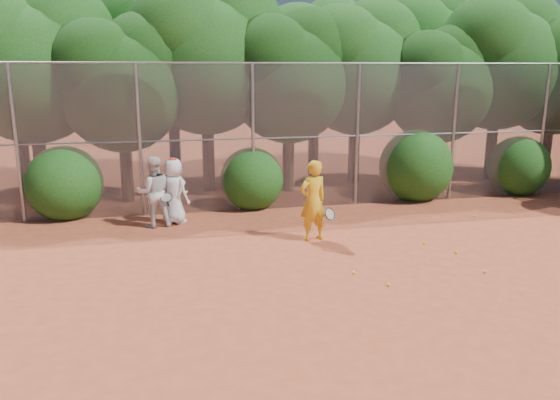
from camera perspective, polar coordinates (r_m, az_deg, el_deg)
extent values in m
plane|color=#A94326|center=(10.07, 8.69, -9.10)|extent=(80.00, 80.00, 0.00)
cylinder|color=gray|center=(15.21, -25.84, 5.21)|extent=(0.09, 0.09, 4.00)
cylinder|color=gray|center=(14.79, -14.44, 5.94)|extent=(0.09, 0.09, 4.00)
cylinder|color=gray|center=(14.97, -2.84, 6.44)|extent=(0.09, 0.09, 4.00)
cylinder|color=gray|center=(15.74, 8.08, 6.67)|extent=(0.09, 0.09, 4.00)
cylinder|color=gray|center=(17.00, 17.68, 6.67)|extent=(0.09, 0.09, 4.00)
cylinder|color=gray|center=(18.67, 25.77, 6.53)|extent=(0.09, 0.09, 4.00)
cylinder|color=gray|center=(15.05, 0.95, 14.12)|extent=(20.00, 0.05, 0.05)
cylinder|color=gray|center=(15.17, 0.92, 6.54)|extent=(20.00, 0.04, 0.04)
cube|color=slate|center=(15.17, 0.92, 6.54)|extent=(20.00, 0.02, 4.00)
cylinder|color=black|center=(17.73, -23.77, 4.00)|extent=(0.38, 0.38, 2.52)
sphere|color=#164711|center=(17.54, -24.55, 11.97)|extent=(4.03, 4.03, 4.03)
sphere|color=#164711|center=(17.81, -21.98, 15.47)|extent=(3.23, 3.23, 3.23)
cylinder|color=black|center=(16.73, -15.76, 3.53)|extent=(0.36, 0.36, 2.17)
sphere|color=black|center=(16.51, -16.24, 10.81)|extent=(3.47, 3.47, 3.47)
sphere|color=black|center=(16.82, -13.94, 13.95)|extent=(2.78, 2.78, 2.78)
sphere|color=black|center=(16.29, -18.65, 13.06)|extent=(2.60, 2.60, 2.60)
cylinder|color=black|center=(17.70, -7.51, 5.25)|extent=(0.39, 0.39, 2.66)
sphere|color=#164711|center=(17.52, -7.78, 13.72)|extent=(4.26, 4.26, 4.26)
sphere|color=#164711|center=(18.07, -5.19, 17.16)|extent=(3.40, 3.40, 3.40)
sphere|color=#164711|center=(17.18, -10.36, 16.47)|extent=(3.19, 3.19, 3.19)
cylinder|color=black|center=(17.52, 0.88, 4.65)|extent=(0.37, 0.37, 2.27)
sphere|color=black|center=(17.31, 0.90, 11.96)|extent=(3.64, 3.64, 3.64)
sphere|color=black|center=(17.84, 3.00, 14.91)|extent=(2.91, 2.91, 2.91)
sphere|color=black|center=(16.91, -1.04, 14.38)|extent=(2.73, 2.73, 2.73)
cylinder|color=black|center=(18.97, 7.74, 5.48)|extent=(0.38, 0.38, 2.45)
sphere|color=#164711|center=(18.79, 7.98, 12.75)|extent=(3.92, 3.92, 3.92)
sphere|color=#164711|center=(19.45, 9.92, 15.59)|extent=(3.14, 3.14, 3.14)
sphere|color=#164711|center=(18.29, 6.29, 15.23)|extent=(2.94, 2.94, 2.94)
cylinder|color=black|center=(19.10, 15.84, 4.61)|extent=(0.36, 0.36, 2.10)
sphere|color=black|center=(18.91, 16.25, 10.78)|extent=(3.36, 3.36, 3.36)
sphere|color=black|center=(19.51, 17.73, 13.22)|extent=(2.69, 2.69, 2.69)
sphere|color=black|center=(18.40, 15.11, 12.89)|extent=(2.52, 2.52, 2.52)
cylinder|color=black|center=(20.85, 21.24, 5.60)|extent=(0.39, 0.39, 2.59)
sphere|color=#164711|center=(20.69, 21.85, 12.57)|extent=(4.14, 4.14, 4.14)
sphere|color=#164711|center=(21.52, 23.37, 15.21)|extent=(3.32, 3.32, 3.32)
sphere|color=#164711|center=(20.05, 20.79, 15.03)|extent=(3.11, 3.11, 3.11)
cylinder|color=black|center=(21.79, 26.06, 5.08)|extent=(0.37, 0.37, 2.31)
sphere|color=black|center=(21.62, 26.69, 11.01)|extent=(3.70, 3.70, 3.70)
sphere|color=black|center=(21.00, 25.97, 13.08)|extent=(2.77, 2.77, 2.77)
cylinder|color=black|center=(20.16, -25.32, 5.03)|extent=(0.39, 0.39, 2.62)
sphere|color=#164711|center=(20.00, -26.08, 12.32)|extent=(4.20, 4.20, 4.20)
sphere|color=#164711|center=(20.26, -23.73, 15.53)|extent=(3.36, 3.36, 3.36)
cylinder|color=black|center=(19.82, -10.95, 6.21)|extent=(0.40, 0.40, 2.80)
sphere|color=#164711|center=(19.67, -11.32, 14.16)|extent=(4.48, 4.48, 4.48)
sphere|color=#164711|center=(20.20, -8.84, 17.42)|extent=(3.58, 3.58, 3.58)
sphere|color=#164711|center=(19.37, -13.85, 16.71)|extent=(3.36, 3.36, 3.36)
cylinder|color=black|center=(20.17, 3.51, 6.16)|extent=(0.38, 0.38, 2.52)
sphere|color=#164711|center=(20.01, 3.62, 13.19)|extent=(4.03, 4.03, 4.03)
sphere|color=#164711|center=(20.64, 5.59, 15.96)|extent=(3.23, 3.23, 3.23)
sphere|color=#164711|center=(19.54, 1.83, 15.56)|extent=(3.02, 3.02, 3.02)
cylinder|color=black|center=(22.33, 14.36, 6.75)|extent=(0.40, 0.40, 2.73)
sphere|color=#164711|center=(22.19, 14.78, 13.62)|extent=(4.37, 4.37, 4.37)
sphere|color=#164711|center=(23.02, 16.47, 16.23)|extent=(3.49, 3.49, 3.49)
sphere|color=#164711|center=(21.59, 13.44, 16.03)|extent=(3.28, 3.28, 3.28)
sphere|color=#164711|center=(15.45, -21.61, 1.96)|extent=(2.00, 2.00, 2.00)
sphere|color=#164711|center=(15.44, -2.97, 2.52)|extent=(1.80, 1.80, 1.80)
sphere|color=#164711|center=(16.92, 14.02, 3.80)|extent=(2.20, 2.20, 2.20)
sphere|color=#164711|center=(18.74, 23.67, 3.51)|extent=(1.90, 1.90, 1.90)
imported|color=gold|center=(12.42, 3.46, -0.07)|extent=(0.78, 0.61, 1.86)
torus|color=black|center=(12.40, 5.24, -1.47)|extent=(0.34, 0.28, 0.29)
cylinder|color=black|center=(12.56, 4.57, -1.71)|extent=(0.16, 0.25, 0.15)
imported|color=white|center=(14.04, -11.01, 0.90)|extent=(0.96, 0.94, 1.67)
ellipsoid|color=red|center=(13.89, -11.16, 4.11)|extent=(0.22, 0.22, 0.13)
sphere|color=yellow|center=(13.85, -9.75, 0.84)|extent=(0.07, 0.07, 0.07)
imported|color=silver|center=(13.85, -13.07, 0.82)|extent=(0.95, 0.79, 1.77)
torus|color=black|center=(13.57, -11.80, 0.26)|extent=(0.35, 0.31, 0.21)
cylinder|color=black|center=(13.74, -11.64, -0.28)|extent=(0.08, 0.21, 0.23)
sphere|color=yellow|center=(11.36, 20.63, -7.01)|extent=(0.07, 0.07, 0.07)
sphere|color=yellow|center=(12.73, 14.83, -4.37)|extent=(0.07, 0.07, 0.07)
sphere|color=yellow|center=(10.22, 11.29, -8.68)|extent=(0.07, 0.07, 0.07)
sphere|color=yellow|center=(12.30, 17.93, -5.22)|extent=(0.07, 0.07, 0.07)
sphere|color=yellow|center=(10.70, 7.68, -7.50)|extent=(0.07, 0.07, 0.07)
sphere|color=yellow|center=(15.43, 19.63, -1.57)|extent=(0.07, 0.07, 0.07)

